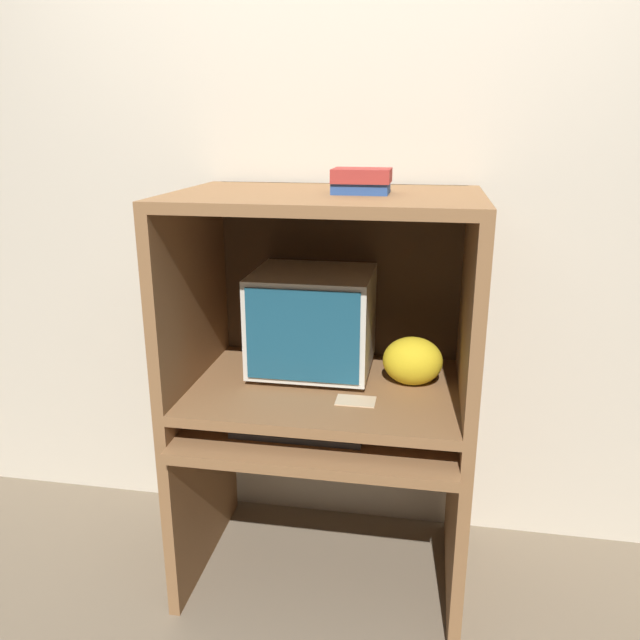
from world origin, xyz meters
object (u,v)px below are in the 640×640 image
Objects in this scene: crt_monitor at (313,321)px; keyboard at (298,429)px; snack_bag at (413,361)px; book_stack at (362,181)px; mouse at (383,437)px.

crt_monitor is 0.41m from keyboard.
keyboard is at bearing -89.14° from crt_monitor.
snack_bag is 1.15× the size of book_stack.
keyboard is 0.83m from book_stack.
mouse is at bearing -56.99° from book_stack.
mouse is at bearing -45.29° from crt_monitor.
book_stack is (0.18, -0.13, 0.51)m from crt_monitor.
crt_monitor reaches higher than mouse.
keyboard is 7.55× the size of mouse.
keyboard is 0.46m from snack_bag.
snack_bag is (0.08, 0.23, 0.18)m from mouse.
book_stack is at bearing 41.30° from keyboard.
book_stack is (-0.18, -0.07, 0.62)m from snack_bag.
snack_bag is at bearing 32.08° from keyboard.
mouse is 0.30m from snack_bag.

